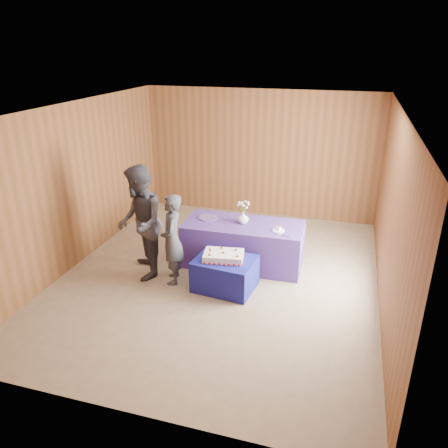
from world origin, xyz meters
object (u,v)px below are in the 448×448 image
at_px(guest_right, 140,223).
at_px(cake_table, 225,274).
at_px(sheet_cake, 224,256).
at_px(vase, 243,218).
at_px(serving_table, 243,244).
at_px(guest_left, 172,240).

bearing_deg(guest_right, cake_table, 60.88).
xyz_separation_m(cake_table, guest_right, (-1.41, 0.03, 0.68)).
bearing_deg(guest_right, sheet_cake, 60.99).
bearing_deg(vase, serving_table, -56.31).
height_order(cake_table, sheet_cake, sheet_cake).
xyz_separation_m(serving_table, guest_left, (-0.93, -0.89, 0.36)).
height_order(sheet_cake, vase, vase).
bearing_deg(sheet_cake, serving_table, 74.95).
relative_size(sheet_cake, guest_left, 0.46).
height_order(cake_table, serving_table, serving_table).
distance_m(serving_table, guest_left, 1.33).
relative_size(cake_table, guest_left, 0.62).
bearing_deg(sheet_cake, cake_table, -16.30).
relative_size(guest_left, guest_right, 0.79).
bearing_deg(serving_table, guest_right, -151.60).
xyz_separation_m(guest_left, guest_right, (-0.55, 0.05, 0.20)).
height_order(sheet_cake, guest_right, guest_right).
xyz_separation_m(cake_table, vase, (0.06, 0.89, 0.60)).
distance_m(serving_table, guest_right, 1.79).
bearing_deg(sheet_cake, guest_right, 170.40).
height_order(serving_table, vase, vase).
bearing_deg(guest_left, serving_table, 114.09).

